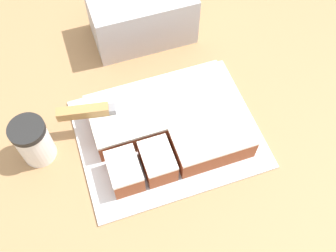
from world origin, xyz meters
TOP-DOWN VIEW (x-y plane):
  - ground_plane at (0.00, 0.00)m, footprint 8.00×8.00m
  - countertop at (0.00, 0.00)m, footprint 1.40×1.10m
  - cake_board at (-0.07, -0.03)m, footprint 0.39×0.31m
  - cake at (-0.06, -0.03)m, footprint 0.32×0.23m
  - knife at (-0.21, 0.03)m, footprint 0.30×0.08m
  - coffee_cup at (-0.35, 0.02)m, footprint 0.07×0.07m
  - storage_box at (-0.03, 0.28)m, footprint 0.25×0.15m

SIDE VIEW (x-z plane):
  - ground_plane at x=0.00m, z-range 0.00..0.00m
  - countertop at x=0.00m, z-range 0.00..0.88m
  - cake_board at x=-0.07m, z-range 0.88..0.89m
  - cake at x=-0.06m, z-range 0.89..0.95m
  - coffee_cup at x=-0.35m, z-range 0.88..0.99m
  - storage_box at x=-0.03m, z-range 0.88..1.01m
  - knife at x=-0.21m, z-range 0.95..0.97m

